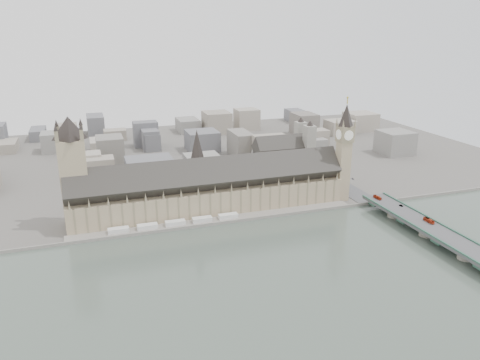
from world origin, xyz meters
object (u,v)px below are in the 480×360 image
object	(u,v)px
red_bus_south	(429,220)
car_silver	(401,206)
palace_of_westminster	(210,189)
westminster_bridge	(421,227)
red_bus_north	(377,197)
victoria_tower	(73,167)
westminster_abbey	(284,158)
car_approach	(353,179)
elizabeth_tower	(344,146)

from	to	relation	value
red_bus_south	car_silver	bearing A→B (deg)	89.44
palace_of_westminster	westminster_bridge	bearing A→B (deg)	-33.49
red_bus_north	westminster_bridge	bearing A→B (deg)	-90.27
victoria_tower	red_bus_south	bearing A→B (deg)	-21.94
palace_of_westminster	red_bus_south	xyz separation A→B (m)	(167.20, -110.17, -10.80)
westminster_abbey	car_silver	size ratio (longest dim) A/B	16.84
palace_of_westminster	car_silver	xyz separation A→B (m)	(168.48, -70.36, -11.79)
victoria_tower	red_bus_north	bearing A→B (deg)	-10.48
car_approach	red_bus_north	bearing A→B (deg)	-92.90
westminster_bridge	red_bus_south	bearing A→B (deg)	-29.74
victoria_tower	red_bus_south	distance (m)	314.77
westminster_bridge	red_bus_north	bearing A→B (deg)	92.87
elizabeth_tower	westminster_bridge	xyz separation A→B (m)	(24.00, -95.50, -52.96)
elizabeth_tower	red_bus_south	distance (m)	112.62
palace_of_westminster	car_approach	xyz separation A→B (m)	(168.88, 15.59, -11.82)
palace_of_westminster	victoria_tower	size ratio (longest dim) A/B	2.65
victoria_tower	car_silver	size ratio (longest dim) A/B	24.77
westminster_abbey	red_bus_south	xyz separation A→B (m)	(56.28, -185.47, -13.18)
victoria_tower	red_bus_south	size ratio (longest dim) A/B	8.41
victoria_tower	car_approach	xyz separation A→B (m)	(290.88, 9.29, -44.32)
red_bus_south	car_approach	size ratio (longest dim) A/B	2.73
palace_of_westminster	car_silver	distance (m)	182.96
westminster_bridge	car_approach	xyz separation A→B (m)	(6.88, 122.79, 5.76)
westminster_bridge	westminster_abbey	xyz separation A→B (m)	(-51.08, 182.50, 19.96)
palace_of_westminster	car_silver	size ratio (longest dim) A/B	65.63
palace_of_westminster	car_silver	world-z (taller)	palace_of_westminster
westminster_bridge	car_approach	size ratio (longest dim) A/B	74.75
westminster_bridge	red_bus_south	world-z (taller)	red_bus_south
elizabeth_tower	westminster_abbey	size ratio (longest dim) A/B	1.58
elizabeth_tower	car_approach	distance (m)	62.66
victoria_tower	westminster_bridge	world-z (taller)	victoria_tower
palace_of_westminster	westminster_bridge	xyz separation A→B (m)	(162.00, -107.20, -17.58)
westminster_abbey	car_approach	size ratio (longest dim) A/B	15.64
red_bus_north	car_approach	size ratio (longest dim) A/B	2.44
red_bus_north	car_silver	size ratio (longest dim) A/B	2.62
westminster_bridge	westminster_abbey	world-z (taller)	westminster_abbey
red_bus_south	car_approach	distance (m)	125.78
westminster_bridge	car_silver	distance (m)	37.86
palace_of_westminster	red_bus_south	bearing A→B (deg)	-33.38
palace_of_westminster	victoria_tower	distance (m)	126.41
red_bus_north	car_silver	distance (m)	26.49
westminster_bridge	car_silver	bearing A→B (deg)	80.02
westminster_abbey	car_approach	distance (m)	84.41
westminster_bridge	elizabeth_tower	bearing A→B (deg)	104.11
victoria_tower	red_bus_south	xyz separation A→B (m)	(289.20, -116.47, -43.30)
elizabeth_tower	westminster_abbey	bearing A→B (deg)	107.29
palace_of_westminster	westminster_bridge	size ratio (longest dim) A/B	0.82
victoria_tower	elizabeth_tower	bearing A→B (deg)	-3.96
elizabeth_tower	westminster_bridge	world-z (taller)	elizabeth_tower
car_approach	car_silver	bearing A→B (deg)	-83.93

